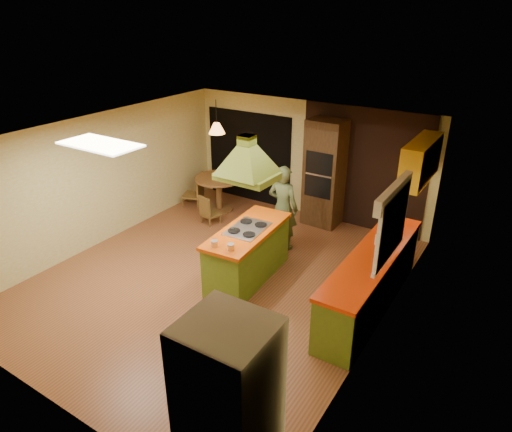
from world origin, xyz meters
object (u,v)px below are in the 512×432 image
Objects in this scene: man at (283,208)px; canister_large at (387,228)px; kitchen_island at (248,253)px; wall_oven at (324,173)px; dining_table at (219,187)px; refrigerator at (229,409)px.

canister_large is at bearing 170.80° from man.
kitchen_island is at bearing 89.64° from man.
man is at bearing 88.41° from kitchen_island.
kitchen_island is at bearing -90.91° from wall_oven.
canister_large is at bearing -13.49° from dining_table.
man is 2.06m from canister_large.
canister_large reaches higher than dining_table.
wall_oven is 2.41m from dining_table.
wall_oven reaches higher than refrigerator.
man is at bearing -19.93° from dining_table.
canister_large is (1.99, 1.04, 0.57)m from kitchen_island.
refrigerator is 6.58m from dining_table.
man reaches higher than kitchen_island.
dining_table is (-4.01, 5.21, -0.39)m from refrigerator.
man is at bearing 112.85° from refrigerator.
refrigerator is at bearing -52.42° from dining_table.
canister_large is at bearing 23.87° from kitchen_island.
kitchen_island is 3.73m from refrigerator.
canister_large is (2.04, -0.24, 0.21)m from man.
man is 1.44m from wall_oven.
dining_table is 4.24m from canister_large.
kitchen_island is 2.93m from dining_table.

